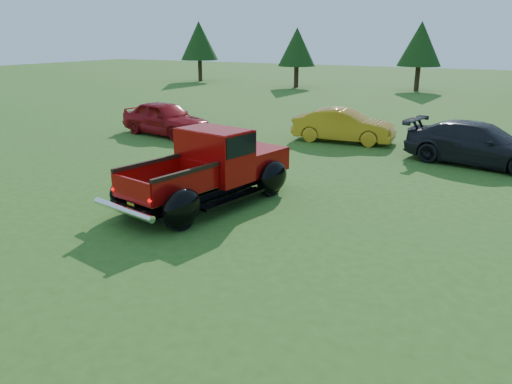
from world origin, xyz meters
name	(u,v)px	position (x,y,z in m)	size (l,w,h in m)	color
ground	(244,239)	(0.00, 0.00, 0.00)	(120.00, 120.00, 0.00)	#2B5418
tree_far_west	(199,41)	(-22.00, 30.00, 3.52)	(3.33, 3.33, 5.20)	#332114
tree_west	(297,47)	(-12.00, 29.00, 3.11)	(2.94, 2.94, 4.60)	#332114
tree_mid_left	(420,44)	(-3.00, 31.00, 3.38)	(3.20, 3.20, 5.00)	#332114
pickup_truck	(215,167)	(-1.91, 1.88, 0.86)	(3.05, 5.16, 1.82)	black
show_car_red	(165,118)	(-8.50, 8.13, 0.70)	(1.65, 4.09, 1.39)	maroon
show_car_yellow	(344,126)	(-1.50, 10.33, 0.64)	(1.36, 3.89, 1.28)	orange
show_car_grey	(479,144)	(3.50, 8.99, 0.67)	(1.88, 4.63, 1.34)	black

